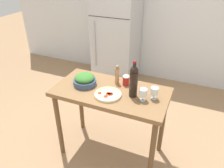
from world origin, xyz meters
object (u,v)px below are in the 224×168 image
object	(u,v)px
pepper_mill	(117,75)
salt_canister	(126,80)
wine_bottle	(134,81)
refrigerator	(117,35)
salad_bowl	(85,80)
homemade_pizza	(108,95)
wine_glass_far	(154,91)
wine_glass_near	(143,93)

from	to	relation	value
pepper_mill	salt_canister	distance (m)	0.12
wine_bottle	refrigerator	bearing A→B (deg)	116.74
pepper_mill	salad_bowl	xyz separation A→B (m)	(-0.32, -0.17, -0.05)
wine_bottle	salt_canister	size ratio (longest dim) A/B	3.51
refrigerator	salt_canister	bearing A→B (deg)	-64.70
pepper_mill	salt_canister	xyz separation A→B (m)	(0.10, 0.01, -0.05)
pepper_mill	homemade_pizza	bearing A→B (deg)	-88.07
pepper_mill	wine_glass_far	bearing A→B (deg)	-17.44
refrigerator	salad_bowl	size ratio (longest dim) A/B	7.05
wine_glass_far	pepper_mill	distance (m)	0.48
refrigerator	wine_glass_near	world-z (taller)	refrigerator
refrigerator	homemade_pizza	distance (m)	2.02
salad_bowl	homemade_pizza	xyz separation A→B (m)	(0.33, -0.10, -0.05)
refrigerator	pepper_mill	distance (m)	1.76
homemade_pizza	salad_bowl	bearing A→B (deg)	162.33
refrigerator	salt_canister	world-z (taller)	refrigerator
refrigerator	homemade_pizza	bearing A→B (deg)	-70.51
pepper_mill	salad_bowl	distance (m)	0.36
refrigerator	salt_canister	size ratio (longest dim) A/B	16.23
wine_glass_near	wine_glass_far	bearing A→B (deg)	34.95
wine_bottle	wine_glass_near	bearing A→B (deg)	-17.88
refrigerator	wine_bottle	bearing A→B (deg)	-63.26
homemade_pizza	wine_glass_near	bearing A→B (deg)	9.99
salad_bowl	refrigerator	bearing A→B (deg)	100.89
wine_glass_near	salt_canister	world-z (taller)	wine_glass_near
pepper_mill	wine_bottle	bearing A→B (deg)	-35.31
homemade_pizza	salt_canister	world-z (taller)	salt_canister
wine_bottle	wine_glass_far	xyz separation A→B (m)	(0.21, 0.03, -0.09)
pepper_mill	refrigerator	bearing A→B (deg)	112.16
refrigerator	wine_bottle	world-z (taller)	refrigerator
wine_glass_near	wine_glass_far	world-z (taller)	same
refrigerator	salt_canister	distance (m)	1.80
refrigerator	salad_bowl	world-z (taller)	refrigerator
wine_glass_far	wine_glass_near	bearing A→B (deg)	-145.05
refrigerator	homemade_pizza	size ratio (longest dim) A/B	6.40
salt_canister	wine_glass_near	bearing A→B (deg)	-40.45
refrigerator	pepper_mill	xyz separation A→B (m)	(0.66, -1.63, 0.11)
wine_glass_far	salad_bowl	world-z (taller)	salad_bowl
pepper_mill	homemade_pizza	size ratio (longest dim) A/B	0.80
wine_bottle	salad_bowl	distance (m)	0.58
refrigerator	pepper_mill	size ratio (longest dim) A/B	8.04
wine_glass_near	homemade_pizza	size ratio (longest dim) A/B	0.46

